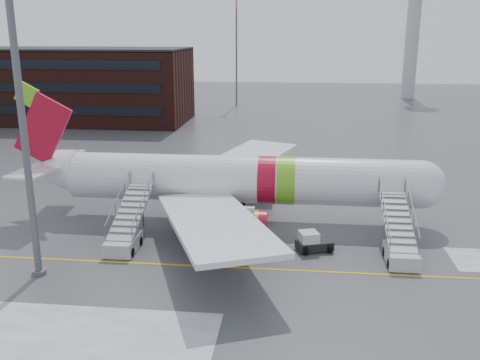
# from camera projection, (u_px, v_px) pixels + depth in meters

# --- Properties ---
(ground) EXTENTS (260.00, 260.00, 0.00)m
(ground) POSITION_uv_depth(u_px,v_px,m) (223.00, 261.00, 36.29)
(ground) COLOR #494C4F
(ground) RESTS_ON ground
(airliner) EXTENTS (35.03, 32.97, 11.18)m
(airliner) POSITION_uv_depth(u_px,v_px,m) (231.00, 180.00, 43.28)
(airliner) COLOR white
(airliner) RESTS_ON ground
(airstair_fwd) EXTENTS (2.05, 7.70, 3.48)m
(airstair_fwd) POSITION_uv_depth(u_px,v_px,m) (400.00, 244.00, 36.38)
(airstair_fwd) COLOR #B6B9BE
(airstair_fwd) RESTS_ON ground
(airstair_aft) EXTENTS (2.05, 7.70, 3.48)m
(airstair_aft) POSITION_uv_depth(u_px,v_px,m) (126.00, 233.00, 38.36)
(airstair_aft) COLOR #ABADB2
(airstair_aft) RESTS_ON ground
(pushback_tug) EXTENTS (2.78, 2.42, 1.42)m
(pushback_tug) POSITION_uv_depth(u_px,v_px,m) (312.00, 242.00, 37.86)
(pushback_tug) COLOR black
(pushback_tug) RESTS_ON ground
(light_mast_near) EXTENTS (1.20, 1.20, 22.02)m
(light_mast_near) POSITION_uv_depth(u_px,v_px,m) (19.00, 94.00, 31.21)
(light_mast_near) COLOR #595B60
(light_mast_near) RESTS_ON ground
(terminal_building) EXTENTS (62.00, 16.11, 12.30)m
(terminal_building) POSITION_uv_depth(u_px,v_px,m) (8.00, 84.00, 91.90)
(terminal_building) COLOR #3F1E16
(terminal_building) RESTS_ON ground
(control_tower) EXTENTS (6.40, 6.40, 30.00)m
(control_tower) POSITION_uv_depth(u_px,v_px,m) (414.00, 13.00, 119.05)
(control_tower) COLOR #B2B5BA
(control_tower) RESTS_ON ground
(light_mast_far_n) EXTENTS (1.20, 1.20, 24.25)m
(light_mast_far_n) POSITION_uv_depth(u_px,v_px,m) (236.00, 37.00, 108.04)
(light_mast_far_n) COLOR #595B60
(light_mast_far_n) RESTS_ON ground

